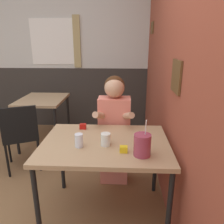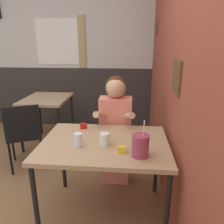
{
  "view_description": "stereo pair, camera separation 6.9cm",
  "coord_description": "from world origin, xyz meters",
  "px_view_note": "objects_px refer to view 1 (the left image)",
  "views": [
    {
      "loc": [
        0.89,
        -1.33,
        1.55
      ],
      "look_at": [
        0.8,
        0.51,
        0.96
      ],
      "focal_mm": 35.0,
      "sensor_mm": 36.0,
      "label": 1
    },
    {
      "loc": [
        0.96,
        -1.32,
        1.55
      ],
      "look_at": [
        0.8,
        0.51,
        0.96
      ],
      "focal_mm": 35.0,
      "sensor_mm": 36.0,
      "label": 2
    }
  ],
  "objects_px": {
    "person_seated": "(114,128)",
    "cocktail_pitcher": "(142,145)",
    "background_table": "(43,104)",
    "chair_near_window": "(21,133)",
    "main_table": "(105,149)"
  },
  "relations": [
    {
      "from": "background_table",
      "to": "chair_near_window",
      "type": "xyz_separation_m",
      "value": [
        -0.02,
        -0.74,
        -0.15
      ]
    },
    {
      "from": "person_seated",
      "to": "cocktail_pitcher",
      "type": "xyz_separation_m",
      "value": [
        0.24,
        -0.75,
        0.18
      ]
    },
    {
      "from": "person_seated",
      "to": "main_table",
      "type": "bearing_deg",
      "value": -96.01
    },
    {
      "from": "person_seated",
      "to": "chair_near_window",
      "type": "bearing_deg",
      "value": 171.87
    },
    {
      "from": "main_table",
      "to": "background_table",
      "type": "relative_size",
      "value": 1.38
    },
    {
      "from": "main_table",
      "to": "background_table",
      "type": "xyz_separation_m",
      "value": [
        -1.06,
        1.44,
        -0.03
      ]
    },
    {
      "from": "person_seated",
      "to": "background_table",
      "type": "bearing_deg",
      "value": 141.1
    },
    {
      "from": "background_table",
      "to": "cocktail_pitcher",
      "type": "distance_m",
      "value": 2.14
    },
    {
      "from": "background_table",
      "to": "chair_near_window",
      "type": "height_order",
      "value": "chair_near_window"
    },
    {
      "from": "chair_near_window",
      "to": "cocktail_pitcher",
      "type": "bearing_deg",
      "value": -57.94
    },
    {
      "from": "background_table",
      "to": "cocktail_pitcher",
      "type": "relative_size",
      "value": 2.72
    },
    {
      "from": "chair_near_window",
      "to": "cocktail_pitcher",
      "type": "xyz_separation_m",
      "value": [
        1.37,
        -0.92,
        0.33
      ]
    },
    {
      "from": "chair_near_window",
      "to": "main_table",
      "type": "bearing_deg",
      "value": -57.12
    },
    {
      "from": "chair_near_window",
      "to": "person_seated",
      "type": "bearing_deg",
      "value": -32.39
    },
    {
      "from": "chair_near_window",
      "to": "background_table",
      "type": "bearing_deg",
      "value": 63.89
    }
  ]
}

